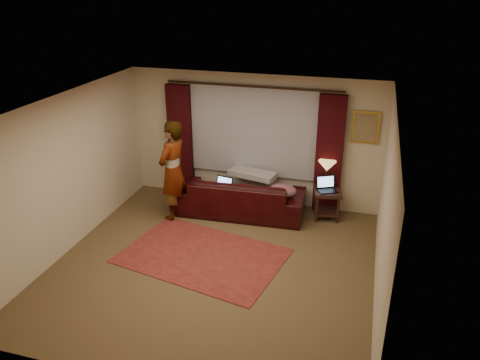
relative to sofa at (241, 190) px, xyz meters
The scene contains 20 objects.
floor 1.93m from the sofa, 87.74° to the right, with size 5.00×5.00×0.01m, color brown.
ceiling 2.81m from the sofa, 87.74° to the right, with size 5.00×5.00×0.02m, color silver.
wall_back 1.03m from the sofa, 83.46° to the left, with size 5.00×0.02×2.60m, color beige.
wall_front 4.43m from the sofa, 89.04° to the right, with size 5.00×0.02×2.60m, color beige.
wall_left 3.16m from the sofa, 142.53° to the right, with size 0.02×5.00×2.60m, color beige.
wall_right 3.28m from the sofa, 35.86° to the right, with size 0.02×5.00×2.60m, color beige.
sheer_curtain 1.17m from the sofa, 82.79° to the left, with size 2.50×0.05×1.80m, color #98979E.
drape_left 1.67m from the sofa, 159.62° to the left, with size 0.50×0.14×2.30m, color black.
drape_right 1.80m from the sofa, 18.62° to the left, with size 0.50×0.14×2.30m, color black.
curtain_rod 1.96m from the sofa, 82.11° to the left, with size 0.04×0.04×3.40m, color black.
picture_frame 2.58m from the sofa, 15.68° to the left, with size 0.50×0.04×0.60m, color #B28F39.
sofa is the anchor object (origin of this frame).
throw_blanket 0.60m from the sofa, 62.80° to the left, with size 0.92×0.37×0.11m, color #989692.
clothing_pile 0.83m from the sofa, ahead, with size 0.52×0.40×0.22m, color #7B4956.
laptop_sofa 0.39m from the sofa, 156.68° to the right, with size 0.34×0.37×0.24m, color black, non-canonical shape.
area_rug 1.74m from the sofa, 96.51° to the right, with size 2.58×1.72×0.01m, color maroon.
end_table 1.66m from the sofa, ahead, with size 0.51×0.51×0.58m, color black.
tiffany_lamp 1.65m from the sofa, 13.18° to the left, with size 0.33×0.33×0.53m, color olive, non-canonical shape.
laptop_table 1.65m from the sofa, ahead, with size 0.36×0.39×0.26m, color black, non-canonical shape.
person 1.35m from the sofa, 156.80° to the right, with size 0.56×0.56×1.91m, color #989692.
Camera 1 is at (2.16, -5.96, 4.28)m, focal length 35.00 mm.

